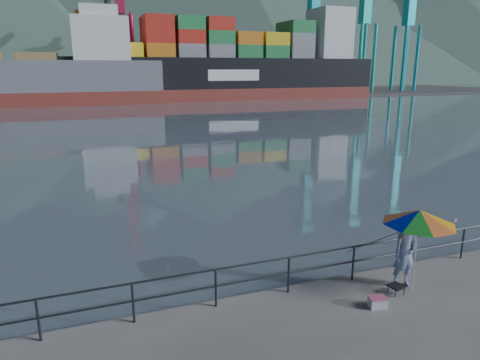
% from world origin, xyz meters
% --- Properties ---
extents(harbor_water, '(500.00, 280.00, 0.00)m').
position_xyz_m(harbor_water, '(0.00, 130.00, 0.00)').
color(harbor_water, slate).
rests_on(harbor_water, ground).
extents(far_dock, '(200.00, 40.00, 0.40)m').
position_xyz_m(far_dock, '(10.00, 93.00, 0.00)').
color(far_dock, '#514F4C').
rests_on(far_dock, ground).
extents(guardrail, '(22.00, 0.06, 1.03)m').
position_xyz_m(guardrail, '(0.00, 1.70, 0.52)').
color(guardrail, '#2D3033').
rests_on(guardrail, ground).
extents(mountains, '(600.00, 332.80, 80.00)m').
position_xyz_m(mountains, '(38.82, 207.75, 35.55)').
color(mountains, '#385147').
rests_on(mountains, ground).
extents(port_cranes, '(116.00, 28.00, 38.40)m').
position_xyz_m(port_cranes, '(31.00, 84.00, 16.00)').
color(port_cranes, '#B5101E').
rests_on(port_cranes, ground).
extents(container_stacks, '(58.00, 5.40, 7.80)m').
position_xyz_m(container_stacks, '(31.67, 93.17, 3.47)').
color(container_stacks, '#194CA5').
rests_on(container_stacks, ground).
extents(fisherman, '(0.71, 0.49, 1.88)m').
position_xyz_m(fisherman, '(4.07, 0.94, 0.94)').
color(fisherman, navy).
rests_on(fisherman, ground).
extents(beach_umbrella, '(2.40, 2.40, 2.26)m').
position_xyz_m(beach_umbrella, '(4.14, 0.64, 2.07)').
color(beach_umbrella, white).
rests_on(beach_umbrella, ground).
extents(folding_stool, '(0.42, 0.42, 0.23)m').
position_xyz_m(folding_stool, '(3.63, 0.65, 0.12)').
color(folding_stool, black).
rests_on(folding_stool, ground).
extents(cooler_bag, '(0.47, 0.36, 0.24)m').
position_xyz_m(cooler_bag, '(2.75, 0.27, 0.12)').
color(cooler_bag, silver).
rests_on(cooler_bag, ground).
extents(fishing_rod, '(0.54, 1.66, 1.23)m').
position_xyz_m(fishing_rod, '(3.82, 1.98, 0.00)').
color(fishing_rod, black).
rests_on(fishing_rod, ground).
extents(bulk_carrier, '(52.98, 9.17, 14.50)m').
position_xyz_m(bulk_carrier, '(-14.52, 72.08, 4.10)').
color(bulk_carrier, maroon).
rests_on(bulk_carrier, ground).
extents(container_ship, '(60.50, 10.08, 18.10)m').
position_xyz_m(container_ship, '(25.15, 74.28, 5.83)').
color(container_ship, maroon).
rests_on(container_ship, ground).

